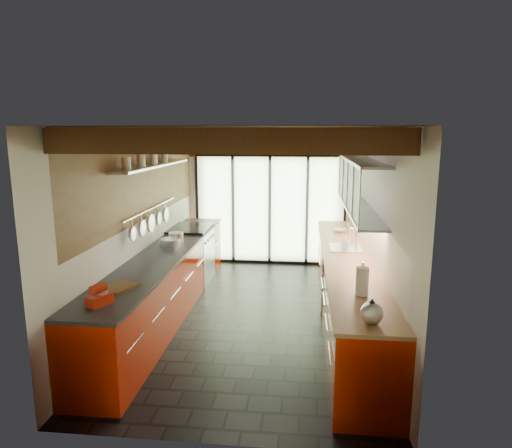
{
  "coord_description": "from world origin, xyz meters",
  "views": [
    {
      "loc": [
        0.67,
        -6.06,
        2.54
      ],
      "look_at": [
        -0.02,
        0.4,
        1.25
      ],
      "focal_mm": 32.0,
      "sensor_mm": 36.0,
      "label": 1
    }
  ],
  "objects_px": {
    "stand_mixer": "(100,296)",
    "kettle": "(372,312)",
    "paper_towel": "(362,282)",
    "soap_bottle": "(346,242)",
    "bowl": "(340,231)"
  },
  "relations": [
    {
      "from": "soap_bottle",
      "to": "stand_mixer",
      "type": "bearing_deg",
      "value": -135.89
    },
    {
      "from": "kettle",
      "to": "stand_mixer",
      "type": "bearing_deg",
      "value": 176.27
    },
    {
      "from": "soap_bottle",
      "to": "bowl",
      "type": "height_order",
      "value": "soap_bottle"
    },
    {
      "from": "stand_mixer",
      "to": "soap_bottle",
      "type": "xyz_separation_m",
      "value": [
        2.54,
        2.46,
        0.01
      ]
    },
    {
      "from": "paper_towel",
      "to": "stand_mixer",
      "type": "bearing_deg",
      "value": -168.12
    },
    {
      "from": "stand_mixer",
      "to": "bowl",
      "type": "bearing_deg",
      "value": 54.7
    },
    {
      "from": "stand_mixer",
      "to": "paper_towel",
      "type": "bearing_deg",
      "value": 11.88
    },
    {
      "from": "stand_mixer",
      "to": "kettle",
      "type": "relative_size",
      "value": 1.0
    },
    {
      "from": "kettle",
      "to": "bowl",
      "type": "bearing_deg",
      "value": 90.0
    },
    {
      "from": "paper_towel",
      "to": "bowl",
      "type": "distance_m",
      "value": 3.06
    },
    {
      "from": "stand_mixer",
      "to": "paper_towel",
      "type": "relative_size",
      "value": 0.78
    },
    {
      "from": "soap_bottle",
      "to": "kettle",
      "type": "bearing_deg",
      "value": -90.0
    },
    {
      "from": "paper_towel",
      "to": "bowl",
      "type": "height_order",
      "value": "paper_towel"
    },
    {
      "from": "stand_mixer",
      "to": "kettle",
      "type": "bearing_deg",
      "value": -3.73
    },
    {
      "from": "kettle",
      "to": "paper_towel",
      "type": "relative_size",
      "value": 0.79
    }
  ]
}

